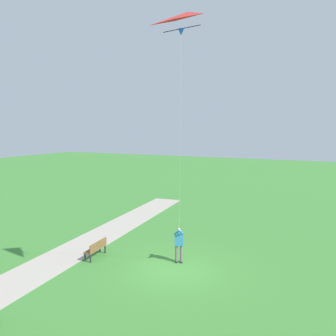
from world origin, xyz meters
TOP-DOWN VIEW (x-y plane):
  - ground_plane at (0.00, 0.00)m, footprint 120.00×120.00m
  - walkway_path at (5.79, 2.00)m, footprint 4.79×32.09m
  - person_kite_flyer at (0.17, -0.85)m, footprint 0.50×0.63m
  - flying_kite at (-1.62, 2.72)m, footprint 2.50×3.72m
  - park_bench_near_walkway at (4.24, 0.38)m, footprint 0.55×1.53m

SIDE VIEW (x-z plane):
  - ground_plane at x=0.00m, z-range 0.00..0.00m
  - walkway_path at x=5.79m, z-range 0.00..0.02m
  - park_bench_near_walkway at x=4.24m, z-range 0.07..0.95m
  - person_kite_flyer at x=0.17m, z-range 0.13..1.96m
  - flying_kite at x=-1.62m, z-range 5.68..14.27m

